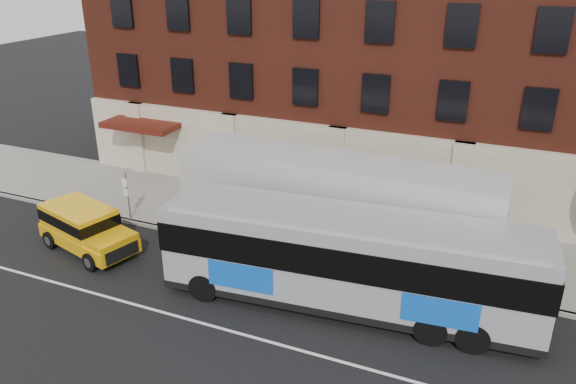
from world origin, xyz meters
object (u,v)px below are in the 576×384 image
at_px(sign_pole, 127,194).
at_px(city_bus, 348,258).
at_px(yellow_suv, 84,226).
at_px(shipping_container, 335,210).

distance_m(sign_pole, city_bus, 12.06).
bearing_deg(yellow_suv, shipping_container, 19.48).
height_order(city_bus, shipping_container, shipping_container).
distance_m(city_bus, yellow_suv, 11.83).
bearing_deg(city_bus, shipping_container, 116.22).
xyz_separation_m(city_bus, shipping_container, (-1.62, 3.30, 0.14)).
height_order(city_bus, yellow_suv, city_bus).
bearing_deg(yellow_suv, city_bus, 1.44).
bearing_deg(sign_pole, yellow_suv, -90.74).
xyz_separation_m(sign_pole, city_bus, (11.75, -2.65, 0.58)).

